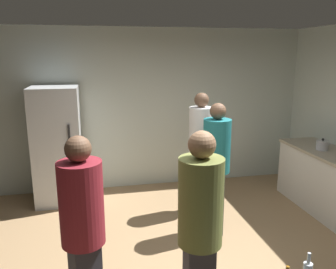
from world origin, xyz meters
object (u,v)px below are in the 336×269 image
person_in_white_shirt (201,143)px  kettle (322,145)px  person_in_maroon_shirt (83,224)px  refrigerator (57,146)px  person_in_teal_shirt (216,159)px  person_in_olive_shirt (200,223)px

person_in_white_shirt → kettle: bearing=55.1°
person_in_maroon_shirt → person_in_white_shirt: person_in_white_shirt is taller
kettle → person_in_white_shirt: bearing=171.2°
refrigerator → person_in_white_shirt: (2.04, -0.77, 0.13)m
person_in_teal_shirt → person_in_white_shirt: bearing=-163.7°
kettle → person_in_olive_shirt: (-2.49, -1.98, 0.05)m
kettle → person_in_olive_shirt: size_ratio=0.14×
refrigerator → kettle: 3.96m
person_in_olive_shirt → person_in_maroon_shirt: size_ratio=1.03×
person_in_teal_shirt → person_in_white_shirt: (0.01, 0.67, 0.03)m
refrigerator → person_in_maroon_shirt: refrigerator is taller
kettle → person_in_maroon_shirt: person_in_maroon_shirt is taller
person_in_olive_shirt → person_in_maroon_shirt: (-0.87, 0.24, -0.03)m
kettle → person_in_white_shirt: person_in_white_shirt is taller
kettle → person_in_teal_shirt: person_in_teal_shirt is taller
person_in_olive_shirt → person_in_maroon_shirt: person_in_olive_shirt is taller
person_in_olive_shirt → person_in_teal_shirt: size_ratio=1.03×
person_in_teal_shirt → person_in_white_shirt: size_ratio=0.97×
refrigerator → person_in_white_shirt: size_ratio=1.03×
kettle → person_in_teal_shirt: bearing=-167.5°
person_in_teal_shirt → person_in_white_shirt: person_in_white_shirt is taller
person_in_maroon_shirt → person_in_olive_shirt: bearing=49.2°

